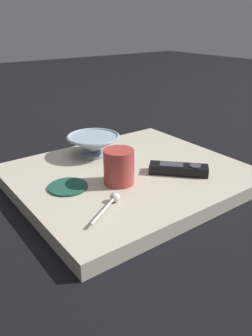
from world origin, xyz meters
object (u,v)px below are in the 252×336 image
(coffee_mug, at_px, (119,167))
(tv_remote_near, at_px, (179,169))
(cereal_bowl, at_px, (94,144))
(drink_coaster, at_px, (68,187))
(teaspoon, at_px, (112,200))

(coffee_mug, xyz_separation_m, tv_remote_near, (-0.16, 0.05, -0.03))
(cereal_bowl, bearing_deg, coffee_mug, 76.35)
(coffee_mug, height_order, tv_remote_near, coffee_mug)
(tv_remote_near, bearing_deg, coffee_mug, -17.07)
(drink_coaster, bearing_deg, cereal_bowl, -138.32)
(cereal_bowl, relative_size, coffee_mug, 1.81)
(coffee_mug, bearing_deg, drink_coaster, -24.33)
(coffee_mug, height_order, teaspoon, coffee_mug)
(cereal_bowl, height_order, drink_coaster, cereal_bowl)
(coffee_mug, bearing_deg, teaspoon, 46.72)
(teaspoon, xyz_separation_m, tv_remote_near, (-0.24, -0.03, 0.00))
(teaspoon, height_order, drink_coaster, teaspoon)
(drink_coaster, bearing_deg, tv_remote_near, 159.78)
(tv_remote_near, xyz_separation_m, drink_coaster, (0.28, -0.10, -0.01))
(coffee_mug, xyz_separation_m, teaspoon, (0.08, 0.08, -0.03))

